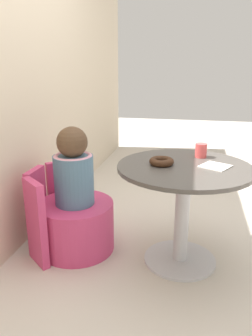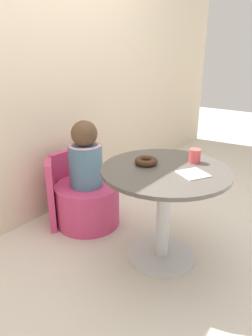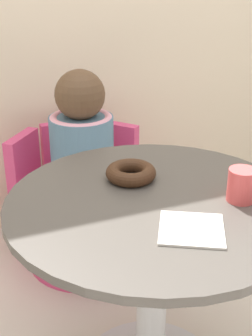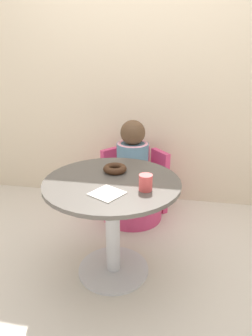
% 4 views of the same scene
% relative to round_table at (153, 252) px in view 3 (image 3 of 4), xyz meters
% --- Properties ---
extents(round_table, '(0.84, 0.84, 0.67)m').
position_rel_round_table_xyz_m(round_table, '(0.00, 0.00, 0.00)').
color(round_table, silver).
rests_on(round_table, ground_plane).
extents(tub_chair, '(0.53, 0.53, 0.35)m').
position_rel_round_table_xyz_m(tub_chair, '(0.01, 0.73, -0.32)').
color(tub_chair, '#D13D70').
rests_on(tub_chair, ground_plane).
extents(booth_backrest, '(0.63, 0.23, 0.58)m').
position_rel_round_table_xyz_m(booth_backrest, '(0.01, 0.96, -0.21)').
color(booth_backrest, '#D13D70').
rests_on(booth_backrest, ground_plane).
extents(child_figure, '(0.27, 0.27, 0.54)m').
position_rel_round_table_xyz_m(child_figure, '(0.01, 0.73, 0.10)').
color(child_figure, slate).
rests_on(child_figure, tub_chair).
extents(donut, '(0.15, 0.15, 0.04)m').
position_rel_round_table_xyz_m(donut, '(-0.01, 0.14, 0.20)').
color(donut, '#3D2314').
rests_on(donut, round_table).
extents(cup, '(0.08, 0.08, 0.09)m').
position_rel_round_table_xyz_m(cup, '(0.22, -0.10, 0.22)').
color(cup, '#DB4C4C').
rests_on(cup, round_table).
extents(paper_napkin, '(0.22, 0.22, 0.01)m').
position_rel_round_table_xyz_m(paper_napkin, '(0.01, -0.18, 0.18)').
color(paper_napkin, silver).
rests_on(paper_napkin, round_table).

